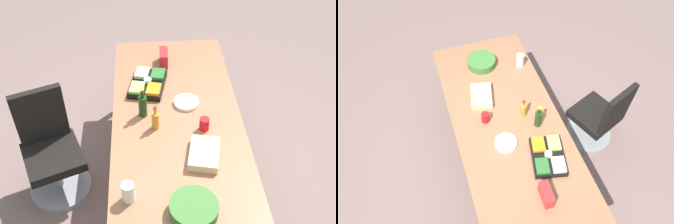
{
  "view_description": "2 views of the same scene",
  "coord_description": "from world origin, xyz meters",
  "views": [
    {
      "loc": [
        -2.42,
        0.25,
        3.04
      ],
      "look_at": [
        0.09,
        0.07,
        0.81
      ],
      "focal_mm": 42.97,
      "sensor_mm": 36.0,
      "label": 1
    },
    {
      "loc": [
        1.79,
        -0.6,
        3.41
      ],
      "look_at": [
        -0.1,
        0.02,
        0.79
      ],
      "focal_mm": 33.95,
      "sensor_mm": 36.0,
      "label": 2
    }
  ],
  "objects": [
    {
      "name": "ground_plane",
      "position": [
        0.0,
        0.0,
        0.0
      ],
      "size": [
        10.0,
        10.0,
        0.0
      ],
      "primitive_type": "plane",
      "color": "#775E5A"
    },
    {
      "name": "conference_table",
      "position": [
        0.0,
        0.0,
        0.7
      ],
      "size": [
        2.58,
        1.09,
        0.76
      ],
      "color": "#905E41",
      "rests_on": "ground"
    },
    {
      "name": "office_chair",
      "position": [
        0.05,
        1.1,
        0.39
      ],
      "size": [
        0.62,
        0.62,
        1.01
      ],
      "color": "gray",
      "rests_on": "ground"
    },
    {
      "name": "veggie_tray",
      "position": [
        0.52,
        0.23,
        0.8
      ],
      "size": [
        0.47,
        0.38,
        0.09
      ],
      "color": "black",
      "rests_on": "conference_table"
    },
    {
      "name": "paper_plate_stack",
      "position": [
        0.25,
        -0.09,
        0.78
      ],
      "size": [
        0.26,
        0.26,
        0.03
      ],
      "primitive_type": "cylinder",
      "rotation": [
        0.0,
        0.0,
        0.2
      ],
      "color": "white",
      "rests_on": "conference_table"
    },
    {
      "name": "red_solo_cup",
      "position": [
        -0.08,
        -0.21,
        0.82
      ],
      "size": [
        0.09,
        0.09,
        0.11
      ],
      "primitive_type": "cylinder",
      "rotation": [
        0.0,
        0.0,
        -0.21
      ],
      "color": "red",
      "rests_on": "conference_table"
    },
    {
      "name": "mayo_jar",
      "position": [
        -0.74,
        0.4,
        0.84
      ],
      "size": [
        0.11,
        0.11,
        0.15
      ],
      "primitive_type": "cylinder",
      "rotation": [
        0.0,
        0.0,
        -0.28
      ],
      "color": "white",
      "rests_on": "conference_table"
    },
    {
      "name": "chip_bag_red",
      "position": [
        0.87,
        0.06,
        0.83
      ],
      "size": [
        0.2,
        0.09,
        0.14
      ],
      "primitive_type": "cube",
      "rotation": [
        0.0,
        0.0,
        -0.04
      ],
      "color": "red",
      "rests_on": "conference_table"
    },
    {
      "name": "wine_bottle",
      "position": [
        0.13,
        0.28,
        0.87
      ],
      "size": [
        0.07,
        0.07,
        0.28
      ],
      "color": "#183A12",
      "rests_on": "conference_table"
    },
    {
      "name": "sheet_cake",
      "position": [
        -0.39,
        -0.17,
        0.8
      ],
      "size": [
        0.36,
        0.28,
        0.07
      ],
      "primitive_type": "cube",
      "rotation": [
        0.0,
        0.0,
        -0.22
      ],
      "color": "beige",
      "rests_on": "conference_table"
    },
    {
      "name": "salad_bowl",
      "position": [
        -0.88,
        -0.03,
        0.81
      ],
      "size": [
        0.41,
        0.41,
        0.09
      ],
      "primitive_type": "cylinder",
      "rotation": [
        0.0,
        0.0,
        0.3
      ],
      "color": "#3C7033",
      "rests_on": "conference_table"
    },
    {
      "name": "dressing_bottle",
      "position": [
        -0.04,
        0.19,
        0.85
      ],
      "size": [
        0.07,
        0.07,
        0.22
      ],
      "color": "orange",
      "rests_on": "conference_table"
    }
  ]
}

